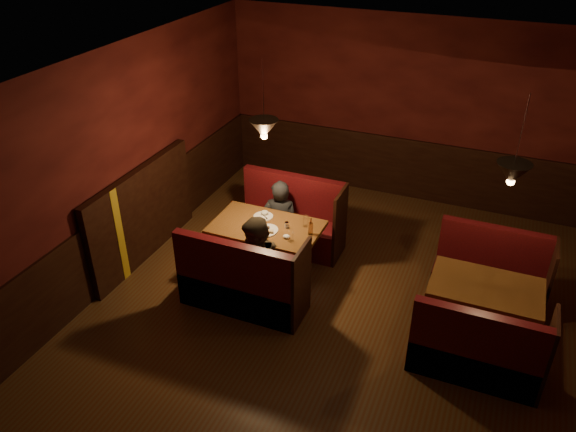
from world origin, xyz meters
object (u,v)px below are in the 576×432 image
at_px(main_table, 267,237).
at_px(main_bench_far, 292,224).
at_px(second_bench_near, 476,355).
at_px(diner_b, 259,251).
at_px(second_table, 484,298).
at_px(diner_a, 280,205).
at_px(main_bench_near, 242,287).
at_px(second_bench_far, 490,277).

relative_size(main_table, main_bench_far, 0.91).
distance_m(second_bench_near, diner_b, 2.63).
distance_m(second_table, diner_a, 2.90).
height_order(main_table, second_table, main_table).
relative_size(main_table, diner_b, 0.91).
relative_size(second_table, diner_a, 0.85).
height_order(main_bench_near, diner_b, diner_b).
bearing_deg(diner_b, main_bench_near, -126.30).
relative_size(second_table, second_bench_near, 0.90).
bearing_deg(diner_a, second_bench_far, 164.77).
xyz_separation_m(main_bench_near, second_bench_near, (2.71, -0.06, -0.03)).
height_order(main_bench_near, second_table, main_bench_near).
height_order(main_table, second_bench_far, main_table).
xyz_separation_m(main_bench_near, diner_b, (0.14, 0.20, 0.43)).
height_order(main_table, diner_b, diner_b).
distance_m(second_table, diner_b, 2.60).
height_order(second_bench_far, second_bench_near, same).
relative_size(main_table, diner_a, 0.97).
bearing_deg(main_table, diner_a, 98.09).
bearing_deg(second_bench_near, diner_a, 152.53).
xyz_separation_m(main_bench_far, main_bench_near, (0.00, -1.57, 0.00)).
height_order(diner_a, diner_b, diner_b).
relative_size(main_table, second_bench_far, 1.04).
bearing_deg(second_bench_near, main_table, 162.74).
bearing_deg(diner_b, second_bench_far, 22.85).
height_order(second_bench_near, diner_b, diner_b).
height_order(second_table, second_bench_near, second_bench_near).
xyz_separation_m(main_bench_near, diner_a, (-0.10, 1.40, 0.38)).
distance_m(main_bench_far, second_bench_far, 2.72).
height_order(second_bench_far, diner_a, diner_a).
distance_m(main_bench_near, diner_b, 0.50).
height_order(second_table, second_bench_far, second_bench_far).
relative_size(main_bench_near, second_bench_near, 1.14).
bearing_deg(second_table, main_table, 177.26).
bearing_deg(main_bench_near, diner_b, 55.32).
xyz_separation_m(main_table, second_table, (2.70, -0.13, -0.07)).
bearing_deg(second_bench_far, second_table, -92.20).
distance_m(main_bench_far, main_bench_near, 1.57).
relative_size(main_bench_far, second_table, 1.26).
bearing_deg(main_bench_far, second_table, -18.76).
bearing_deg(main_bench_far, diner_a, -122.15).
distance_m(second_table, second_bench_far, 0.75).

